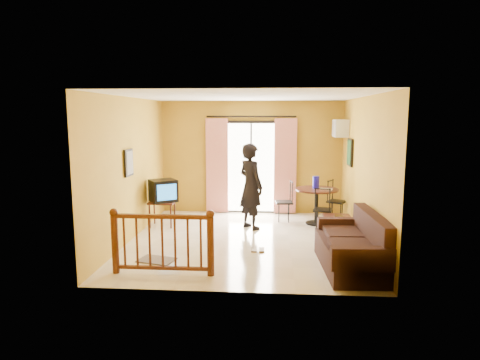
# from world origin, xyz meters

# --- Properties ---
(ground) EXTENTS (5.00, 5.00, 0.00)m
(ground) POSITION_xyz_m (0.00, 0.00, 0.00)
(ground) COLOR beige
(ground) RESTS_ON ground
(room_shell) EXTENTS (5.00, 5.00, 5.00)m
(room_shell) POSITION_xyz_m (0.00, 0.00, 1.70)
(room_shell) COLOR white
(room_shell) RESTS_ON ground
(balcony_door) EXTENTS (2.25, 0.14, 2.46)m
(balcony_door) POSITION_xyz_m (0.00, 2.43, 1.19)
(balcony_door) COLOR black
(balcony_door) RESTS_ON ground
(tv_table) EXTENTS (0.56, 0.47, 0.56)m
(tv_table) POSITION_xyz_m (-1.90, 0.98, 0.49)
(tv_table) COLOR black
(tv_table) RESTS_ON ground
(television) EXTENTS (0.72, 0.70, 0.48)m
(television) POSITION_xyz_m (-1.87, 0.97, 0.80)
(television) COLOR black
(television) RESTS_ON tv_table
(picture_left) EXTENTS (0.05, 0.42, 0.52)m
(picture_left) POSITION_xyz_m (-2.22, -0.20, 1.55)
(picture_left) COLOR black
(picture_left) RESTS_ON room_shell
(dining_table) EXTENTS (0.98, 0.98, 0.81)m
(dining_table) POSITION_xyz_m (1.54, 1.44, 0.65)
(dining_table) COLOR black
(dining_table) RESTS_ON ground
(water_jug) EXTENTS (0.15, 0.15, 0.28)m
(water_jug) POSITION_xyz_m (1.52, 1.49, 0.95)
(water_jug) COLOR #1A15C5
(water_jug) RESTS_ON dining_table
(serving_tray) EXTENTS (0.31, 0.24, 0.02)m
(serving_tray) POSITION_xyz_m (1.73, 1.34, 0.82)
(serving_tray) COLOR beige
(serving_tray) RESTS_ON dining_table
(dining_chairs) EXTENTS (1.73, 1.43, 0.95)m
(dining_chairs) POSITION_xyz_m (1.49, 1.43, 0.00)
(dining_chairs) COLOR black
(dining_chairs) RESTS_ON ground
(air_conditioner) EXTENTS (0.31, 0.60, 0.40)m
(air_conditioner) POSITION_xyz_m (2.09, 1.95, 2.15)
(air_conditioner) COLOR silver
(air_conditioner) RESTS_ON room_shell
(botanical_print) EXTENTS (0.05, 0.50, 0.60)m
(botanical_print) POSITION_xyz_m (2.22, 1.30, 1.65)
(botanical_print) COLOR black
(botanical_print) RESTS_ON room_shell
(coffee_table) EXTENTS (0.55, 0.98, 0.43)m
(coffee_table) POSITION_xyz_m (1.85, 0.15, 0.29)
(coffee_table) COLOR black
(coffee_table) RESTS_ON ground
(bowl) EXTENTS (0.21, 0.21, 0.06)m
(bowl) POSITION_xyz_m (1.85, 0.21, 0.46)
(bowl) COLOR brown
(bowl) RESTS_ON coffee_table
(sofa) EXTENTS (0.98, 1.95, 0.91)m
(sofa) POSITION_xyz_m (1.86, -1.44, 0.34)
(sofa) COLOR black
(sofa) RESTS_ON ground
(standing_person) EXTENTS (0.78, 0.80, 1.86)m
(standing_person) POSITION_xyz_m (0.07, 0.94, 0.93)
(standing_person) COLOR black
(standing_person) RESTS_ON ground
(stair_balustrade) EXTENTS (1.63, 0.13, 1.04)m
(stair_balustrade) POSITION_xyz_m (-1.15, -1.90, 0.56)
(stair_balustrade) COLOR #471E0F
(stair_balustrade) RESTS_ON ground
(doormat) EXTENTS (0.68, 0.54, 0.02)m
(doormat) POSITION_xyz_m (-1.42, -1.29, 0.01)
(doormat) COLOR #62574E
(doormat) RESTS_ON ground
(sandals) EXTENTS (0.25, 0.25, 0.03)m
(sandals) POSITION_xyz_m (0.28, -0.62, 0.01)
(sandals) COLOR brown
(sandals) RESTS_ON ground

